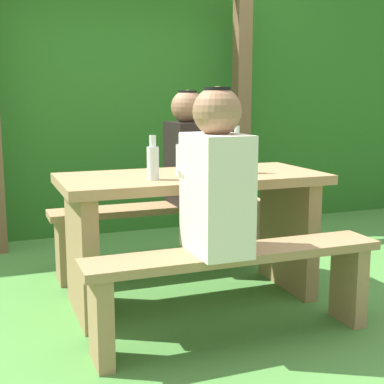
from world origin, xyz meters
TOP-DOWN VIEW (x-y plane):
  - ground_plane at (0.00, 0.00)m, footprint 12.00×12.00m
  - hedge_backdrop at (0.00, 2.09)m, footprint 6.40×0.86m
  - pergola_post_right at (0.97, 1.39)m, footprint 0.12×0.12m
  - picnic_table at (0.00, 0.00)m, footprint 1.40×0.64m
  - bench_near at (0.00, -0.56)m, footprint 1.40×0.24m
  - bench_far at (0.00, 0.56)m, footprint 1.40×0.24m
  - person_white_shirt at (-0.10, -0.55)m, footprint 0.25×0.35m
  - person_black_coat at (0.18, 0.55)m, footprint 0.25×0.35m
  - drinking_glass at (0.09, -0.07)m, footprint 0.08×0.08m
  - bottle_left at (-0.07, -0.04)m, footprint 0.06×0.06m
  - bottle_right at (-0.25, -0.12)m, footprint 0.06×0.06m
  - bottle_center at (0.24, -0.04)m, footprint 0.06×0.06m

SIDE VIEW (x-z plane):
  - ground_plane at x=0.00m, z-range 0.00..0.00m
  - bench_near at x=0.00m, z-range 0.10..0.53m
  - bench_far at x=0.00m, z-range 0.10..0.53m
  - picnic_table at x=0.00m, z-range 0.13..0.83m
  - drinking_glass at x=0.09m, z-range 0.70..0.79m
  - person_white_shirt at x=-0.10m, z-range 0.41..1.13m
  - person_black_coat at x=0.18m, z-range 0.41..1.13m
  - bottle_left at x=-0.07m, z-range 0.69..0.91m
  - bottle_right at x=-0.25m, z-range 0.69..0.91m
  - bottle_center at x=0.24m, z-range 0.68..0.93m
  - pergola_post_right at x=0.97m, z-range 0.00..1.94m
  - hedge_backdrop at x=0.00m, z-range 0.00..2.29m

